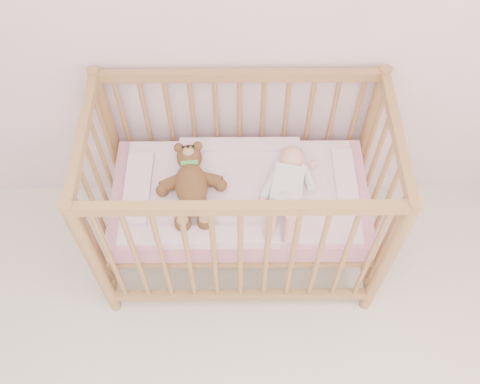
{
  "coord_description": "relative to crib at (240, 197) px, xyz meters",
  "views": [
    {
      "loc": [
        0.16,
        0.19,
        2.66
      ],
      "look_at": [
        0.17,
        1.55,
        0.62
      ],
      "focal_mm": 40.0,
      "sensor_mm": 36.0,
      "label": 1
    }
  ],
  "objects": [
    {
      "name": "teddy_bear",
      "position": [
        -0.22,
        -0.02,
        0.15
      ],
      "size": [
        0.39,
        0.52,
        0.13
      ],
      "primitive_type": null,
      "rotation": [
        0.0,
        0.0,
        0.1
      ],
      "color": "brown",
      "rests_on": "blanket"
    },
    {
      "name": "crib",
      "position": [
        0.0,
        0.0,
        0.0
      ],
      "size": [
        1.36,
        0.76,
        1.0
      ],
      "primitive_type": null,
      "color": "#AC8649",
      "rests_on": "floor"
    },
    {
      "name": "baby",
      "position": [
        0.22,
        -0.02,
        0.14
      ],
      "size": [
        0.36,
        0.57,
        0.13
      ],
      "primitive_type": null,
      "rotation": [
        0.0,
        0.0,
        -0.2
      ],
      "color": "white",
      "rests_on": "blanket"
    },
    {
      "name": "blanket",
      "position": [
        0.0,
        0.0,
        0.06
      ],
      "size": [
        1.1,
        0.58,
        0.06
      ],
      "primitive_type": null,
      "color": "#EBA2C1",
      "rests_on": "mattress"
    },
    {
      "name": "mattress",
      "position": [
        0.0,
        0.0,
        -0.01
      ],
      "size": [
        1.22,
        0.62,
        0.13
      ],
      "primitive_type": "cube",
      "color": "pink",
      "rests_on": "crib"
    }
  ]
}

